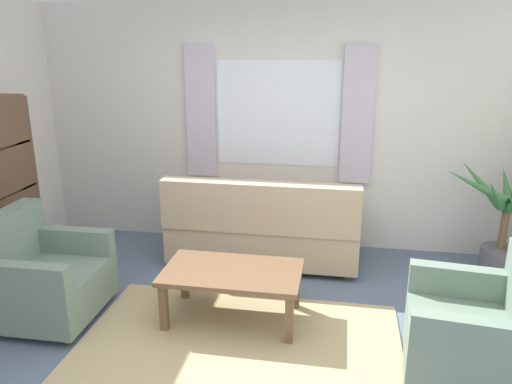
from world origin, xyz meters
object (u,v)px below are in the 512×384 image
at_px(couch, 263,228).
at_px(armchair_right, 481,332).
at_px(armchair_left, 41,277).
at_px(potted_plant, 505,223).
at_px(coffee_table, 232,276).

xyz_separation_m(couch, armchair_right, (1.70, -1.57, -0.01)).
bearing_deg(armchair_right, armchair_left, -87.63).
xyz_separation_m(armchair_left, potted_plant, (3.90, 1.39, 0.20)).
distance_m(couch, armchair_left, 2.10).
bearing_deg(couch, coffee_table, 86.43).
xyz_separation_m(armchair_right, coffee_table, (-1.77, 0.45, 0.03)).
distance_m(armchair_left, coffee_table, 1.56).
height_order(armchair_right, coffee_table, armchair_right).
bearing_deg(couch, potted_plant, -178.85).
bearing_deg(potted_plant, couch, -178.85).
bearing_deg(coffee_table, couch, 86.43).
bearing_deg(armchair_left, armchair_right, -94.67).
relative_size(armchair_left, coffee_table, 0.80).
height_order(couch, armchair_left, couch).
height_order(couch, coffee_table, couch).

